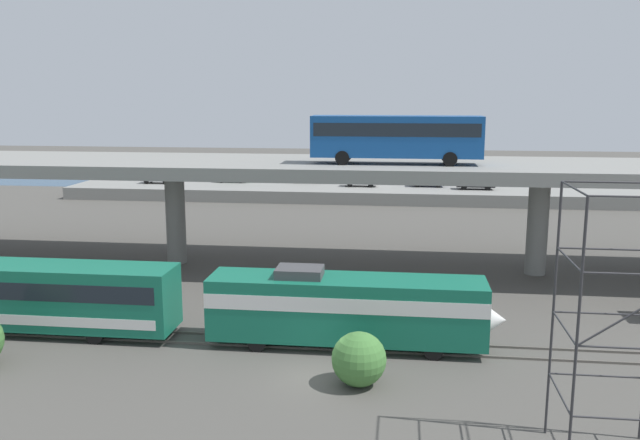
# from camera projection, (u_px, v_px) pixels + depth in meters

# --- Properties ---
(ground_plane) EXTENTS (260.00, 260.00, 0.00)m
(ground_plane) POSITION_uv_depth(u_px,v_px,m) (317.00, 376.00, 31.38)
(ground_plane) COLOR #4C4944
(rail_strip_near) EXTENTS (110.00, 0.12, 0.12)m
(rail_strip_near) POSITION_uv_depth(u_px,v_px,m) (325.00, 349.00, 34.55)
(rail_strip_near) COLOR #59544C
(rail_strip_near) RESTS_ON ground_plane
(rail_strip_far) EXTENTS (110.00, 0.12, 0.12)m
(rail_strip_far) POSITION_uv_depth(u_px,v_px,m) (328.00, 339.00, 35.99)
(rail_strip_far) COLOR #59544C
(rail_strip_far) RESTS_ON ground_plane
(train_locomotive) EXTENTS (15.28, 3.04, 4.18)m
(train_locomotive) POSITION_uv_depth(u_px,v_px,m) (360.00, 306.00, 34.67)
(train_locomotive) COLOR #14664C
(train_locomotive) RESTS_ON ground_plane
(highway_overpass) EXTENTS (96.00, 11.41, 8.09)m
(highway_overpass) POSITION_uv_depth(u_px,v_px,m) (351.00, 171.00, 49.51)
(highway_overpass) COLOR gray
(highway_overpass) RESTS_ON ground_plane
(transit_bus_on_overpass) EXTENTS (12.00, 2.68, 3.40)m
(transit_bus_on_overpass) POSITION_uv_depth(u_px,v_px,m) (397.00, 135.00, 47.36)
(transit_bus_on_overpass) COLOR #14478C
(transit_bus_on_overpass) RESTS_ON highway_overpass
(scaffolding_tower) EXTENTS (3.60, 3.60, 9.96)m
(scaffolding_tower) POSITION_uv_depth(u_px,v_px,m) (618.00, 320.00, 23.15)
(scaffolding_tower) COLOR #2D2D30
(scaffolding_tower) RESTS_ON ground_plane
(pier_parking_lot) EXTENTS (76.42, 12.40, 1.49)m
(pier_parking_lot) POSITION_uv_depth(u_px,v_px,m) (372.00, 192.00, 84.87)
(pier_parking_lot) COLOR gray
(pier_parking_lot) RESTS_ON ground_plane
(parked_car_0) EXTENTS (4.07, 1.98, 1.50)m
(parked_car_0) POSITION_uv_depth(u_px,v_px,m) (306.00, 177.00, 88.05)
(parked_car_0) COLOR black
(parked_car_0) RESTS_ON pier_parking_lot
(parked_car_1) EXTENTS (4.23, 1.94, 1.50)m
(parked_car_1) POSITION_uv_depth(u_px,v_px,m) (428.00, 181.00, 84.14)
(parked_car_1) COLOR navy
(parked_car_1) RESTS_ON pier_parking_lot
(parked_car_2) EXTENTS (4.18, 1.98, 1.50)m
(parked_car_2) POSITION_uv_depth(u_px,v_px,m) (232.00, 176.00, 88.40)
(parked_car_2) COLOR #0C4C26
(parked_car_2) RESTS_ON pier_parking_lot
(parked_car_3) EXTENTS (4.08, 1.92, 1.50)m
(parked_car_3) POSITION_uv_depth(u_px,v_px,m) (158.00, 177.00, 87.26)
(parked_car_3) COLOR #B7B7BC
(parked_car_3) RESTS_ON pier_parking_lot
(parked_car_4) EXTENTS (4.21, 1.98, 1.50)m
(parked_car_4) POSITION_uv_depth(u_px,v_px,m) (361.00, 180.00, 84.33)
(parked_car_4) COLOR silver
(parked_car_4) RESTS_ON pier_parking_lot
(parked_car_5) EXTENTS (4.58, 1.87, 1.50)m
(parked_car_5) POSITION_uv_depth(u_px,v_px,m) (476.00, 183.00, 81.74)
(parked_car_5) COLOR black
(parked_car_5) RESTS_ON pier_parking_lot
(harbor_water) EXTENTS (140.00, 36.00, 0.01)m
(harbor_water) POSITION_uv_depth(u_px,v_px,m) (379.00, 176.00, 107.44)
(harbor_water) COLOR navy
(harbor_water) RESTS_ON ground_plane
(shrub_right) EXTENTS (2.49, 2.49, 2.49)m
(shrub_right) POSITION_uv_depth(u_px,v_px,m) (359.00, 359.00, 30.21)
(shrub_right) COLOR #427938
(shrub_right) RESTS_ON ground_plane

